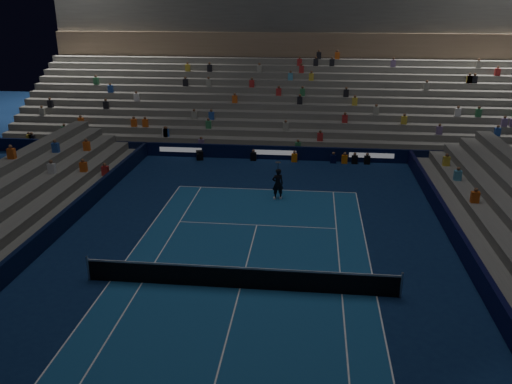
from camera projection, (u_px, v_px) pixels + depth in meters
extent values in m
plane|color=#0B1D43|center=(240.00, 288.00, 21.42)|extent=(90.00, 90.00, 0.00)
cube|color=navy|center=(240.00, 288.00, 21.42)|extent=(10.97, 23.77, 0.01)
cube|color=black|center=(274.00, 153.00, 38.50)|extent=(44.00, 0.25, 1.00)
cube|color=black|center=(489.00, 291.00, 20.26)|extent=(0.25, 37.00, 1.00)
cube|color=black|center=(13.00, 265.00, 22.23)|extent=(0.25, 37.00, 1.00)
cube|color=slate|center=(275.00, 152.00, 39.52)|extent=(44.00, 1.00, 0.50)
cube|color=slate|center=(276.00, 145.00, 40.37)|extent=(44.00, 1.00, 1.00)
cube|color=slate|center=(277.00, 139.00, 41.21)|extent=(44.00, 1.00, 1.50)
cube|color=slate|center=(278.00, 133.00, 42.06)|extent=(44.00, 1.00, 2.00)
cube|color=slate|center=(279.00, 127.00, 42.90)|extent=(44.00, 1.00, 2.50)
cube|color=slate|center=(280.00, 121.00, 43.75)|extent=(44.00, 1.00, 3.00)
cube|color=slate|center=(281.00, 116.00, 44.60)|extent=(44.00, 1.00, 3.50)
cube|color=slate|center=(282.00, 111.00, 45.44)|extent=(44.00, 1.00, 4.00)
cube|color=slate|center=(282.00, 106.00, 46.29)|extent=(44.00, 1.00, 4.50)
cube|color=slate|center=(283.00, 101.00, 47.13)|extent=(44.00, 1.00, 5.00)
cube|color=slate|center=(284.00, 96.00, 47.98)|extent=(44.00, 1.00, 5.50)
cube|color=slate|center=(284.00, 91.00, 48.83)|extent=(44.00, 1.00, 6.00)
cube|color=#7B634C|center=(286.00, 45.00, 48.43)|extent=(44.00, 0.60, 2.20)
cube|color=#494946|center=(287.00, 15.00, 48.84)|extent=(44.00, 2.40, 3.00)
cube|color=slate|center=(509.00, 298.00, 20.27)|extent=(1.00, 37.00, 0.50)
cylinder|color=#B2B2B7|center=(88.00, 268.00, 21.88)|extent=(0.10, 0.10, 1.10)
cylinder|color=#B2B2B7|center=(401.00, 285.00, 20.58)|extent=(0.10, 0.10, 1.10)
cube|color=black|center=(240.00, 279.00, 21.26)|extent=(12.80, 0.03, 0.90)
cube|color=white|center=(240.00, 268.00, 21.09)|extent=(12.80, 0.04, 0.08)
imported|color=black|center=(278.00, 184.00, 30.72)|extent=(0.79, 0.64, 1.86)
cube|color=black|center=(200.00, 155.00, 38.49)|extent=(0.63, 0.70, 0.64)
cylinder|color=black|center=(198.00, 155.00, 37.98)|extent=(0.26, 0.38, 0.16)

